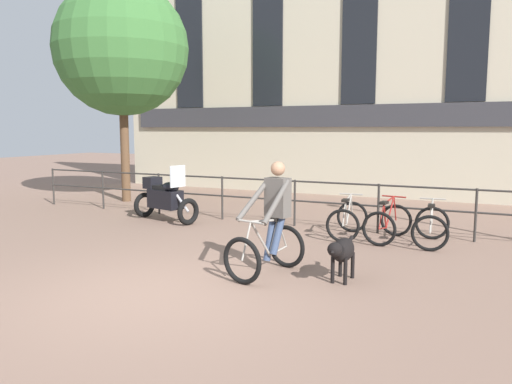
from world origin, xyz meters
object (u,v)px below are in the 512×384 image
at_px(parked_bicycle_near_lamp, 348,220).
at_px(parked_motorcycle, 165,198).
at_px(cyclist_with_bike, 271,224).
at_px(parked_bicycle_mid_right, 431,226).
at_px(parked_bicycle_mid_left, 388,223).
at_px(dog, 342,251).

bearing_deg(parked_bicycle_near_lamp, parked_motorcycle, -3.42).
relative_size(cyclist_with_bike, parked_motorcycle, 0.93).
relative_size(cyclist_with_bike, parked_bicycle_mid_right, 1.47).
height_order(cyclist_with_bike, parked_motorcycle, cyclist_with_bike).
distance_m(parked_motorcycle, parked_bicycle_near_lamp, 4.42).
bearing_deg(parked_bicycle_mid_right, cyclist_with_bike, 52.38).
height_order(parked_bicycle_near_lamp, parked_bicycle_mid_left, same).
xyz_separation_m(parked_bicycle_near_lamp, parked_bicycle_mid_left, (0.80, 0.00, -0.00)).
bearing_deg(parked_bicycle_mid_right, parked_motorcycle, -3.19).
bearing_deg(dog, parked_bicycle_mid_right, 74.60).
distance_m(parked_bicycle_near_lamp, parked_bicycle_mid_left, 0.80).
bearing_deg(dog, parked_bicycle_near_lamp, 105.03).
relative_size(parked_motorcycle, parked_bicycle_mid_right, 1.58).
bearing_deg(cyclist_with_bike, parked_bicycle_near_lamp, 95.38).
bearing_deg(parked_bicycle_near_lamp, parked_bicycle_mid_right, 175.20).
bearing_deg(parked_bicycle_near_lamp, cyclist_with_bike, 78.13).
relative_size(parked_bicycle_mid_left, parked_bicycle_mid_right, 1.02).
height_order(parked_bicycle_near_lamp, parked_bicycle_mid_right, same).
bearing_deg(parked_bicycle_mid_left, parked_motorcycle, 8.03).
bearing_deg(parked_motorcycle, parked_bicycle_mid_left, -74.39).
relative_size(dog, parked_motorcycle, 0.54).
relative_size(dog, parked_bicycle_mid_right, 0.86).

